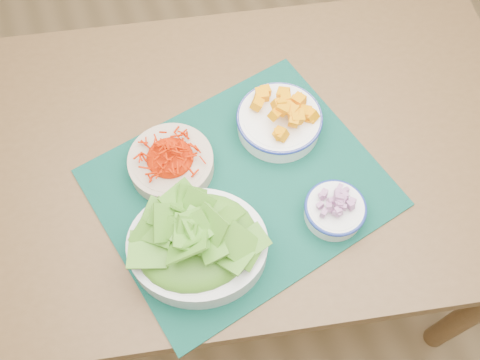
% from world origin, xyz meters
% --- Properties ---
extents(ground, '(4.00, 4.00, 0.00)m').
position_xyz_m(ground, '(0.00, 0.00, 0.00)').
color(ground, '#A07D4D').
rests_on(ground, ground).
extents(table, '(1.28, 0.98, 0.75)m').
position_xyz_m(table, '(-0.30, 0.09, 0.65)').
color(table, brown).
rests_on(table, ground).
extents(placemat, '(0.62, 0.55, 0.00)m').
position_xyz_m(placemat, '(-0.38, 0.01, 0.75)').
color(placemat, '#052F26').
rests_on(placemat, table).
extents(carrot_bowl, '(0.17, 0.17, 0.07)m').
position_xyz_m(carrot_bowl, '(-0.49, 0.10, 0.78)').
color(carrot_bowl, '#CAB396').
rests_on(carrot_bowl, placemat).
extents(squash_bowl, '(0.22, 0.22, 0.09)m').
position_xyz_m(squash_bowl, '(-0.25, 0.11, 0.80)').
color(squash_bowl, white).
rests_on(squash_bowl, placemat).
extents(lettuce_bowl, '(0.31, 0.29, 0.11)m').
position_xyz_m(lettuce_bowl, '(-0.50, -0.09, 0.81)').
color(lettuce_bowl, white).
rests_on(lettuce_bowl, placemat).
extents(onion_bowl, '(0.14, 0.14, 0.06)m').
position_xyz_m(onion_bowl, '(-0.23, -0.11, 0.78)').
color(onion_bowl, white).
rests_on(onion_bowl, placemat).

